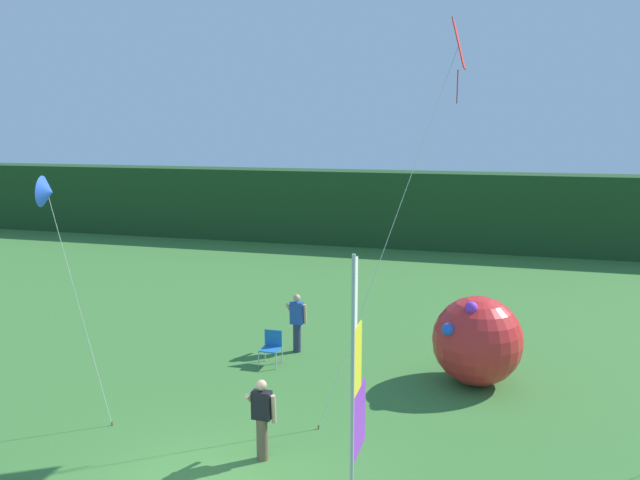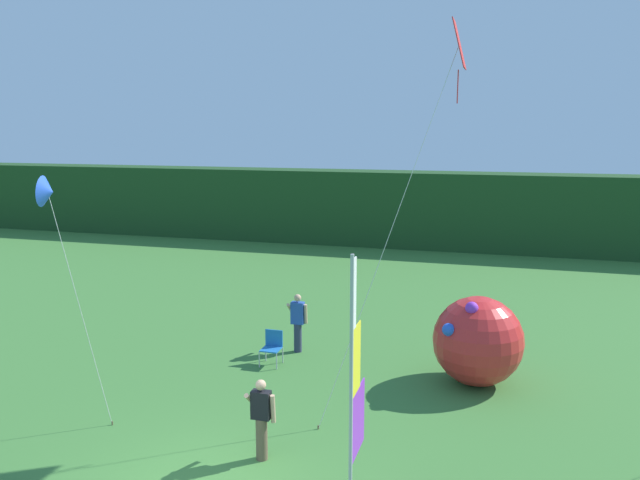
{
  "view_description": "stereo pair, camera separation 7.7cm",
  "coord_description": "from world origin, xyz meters",
  "views": [
    {
      "loc": [
        4.49,
        -8.75,
        6.18
      ],
      "look_at": [
        0.97,
        3.83,
        3.83
      ],
      "focal_mm": 35.25,
      "sensor_mm": 36.0,
      "label": 1
    },
    {
      "loc": [
        4.57,
        -8.73,
        6.18
      ],
      "look_at": [
        0.97,
        3.83,
        3.83
      ],
      "focal_mm": 35.25,
      "sensor_mm": 36.0,
      "label": 2
    }
  ],
  "objects": [
    {
      "name": "person_mid_field",
      "position": [
        0.5,
        1.49,
        0.84
      ],
      "size": [
        0.55,
        0.48,
        1.58
      ],
      "color": "brown",
      "rests_on": "ground"
    },
    {
      "name": "distant_treeline",
      "position": [
        0.0,
        23.94,
        1.95
      ],
      "size": [
        80.0,
        2.4,
        3.91
      ],
      "primitive_type": "cube",
      "color": "#1E421E",
      "rests_on": "ground"
    },
    {
      "name": "folding_chair",
      "position": [
        -1.0,
        6.11,
        0.51
      ],
      "size": [
        0.51,
        0.51,
        0.89
      ],
      "color": "#BCBCC1",
      "rests_on": "ground"
    },
    {
      "name": "person_near_banner",
      "position": [
        -0.63,
        7.17,
        0.88
      ],
      "size": [
        0.55,
        0.48,
        1.65
      ],
      "color": "#2D334C",
      "rests_on": "ground"
    },
    {
      "name": "kite_red_diamond_2",
      "position": [
        3.51,
        5.15,
        7.56
      ],
      "size": [
        2.58,
        2.71,
        8.41
      ],
      "color": "brown",
      "rests_on": "ground"
    },
    {
      "name": "banner_flag",
      "position": [
        2.48,
        0.63,
        2.05
      ],
      "size": [
        0.06,
        1.03,
        4.29
      ],
      "color": "#B7B7BC",
      "rests_on": "ground"
    },
    {
      "name": "kite_blue_delta_1",
      "position": [
        -4.0,
        1.66,
        4.9
      ],
      "size": [
        1.21,
        0.68,
        5.25
      ],
      "color": "brown",
      "rests_on": "ground"
    },
    {
      "name": "inflatable_balloon",
      "position": [
        4.24,
        6.26,
        1.09
      ],
      "size": [
        2.17,
        2.22,
        2.19
      ],
      "color": "red",
      "rests_on": "ground"
    }
  ]
}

